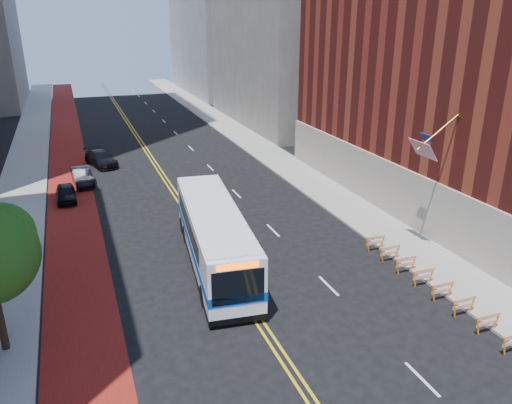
{
  "coord_description": "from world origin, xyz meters",
  "views": [
    {
      "loc": [
        -7.39,
        -15.09,
        14.04
      ],
      "look_at": [
        1.28,
        8.0,
        4.7
      ],
      "focal_mm": 35.0,
      "sensor_mm": 36.0,
      "label": 1
    }
  ],
  "objects": [
    {
      "name": "ground",
      "position": [
        0.0,
        0.0,
        0.0
      ],
      "size": [
        160.0,
        160.0,
        0.0
      ],
      "primitive_type": "plane",
      "color": "black",
      "rests_on": "ground"
    },
    {
      "name": "sidewalk_left",
      "position": [
        -12.0,
        30.0,
        0.07
      ],
      "size": [
        4.0,
        140.0,
        0.15
      ],
      "primitive_type": "cube",
      "color": "gray",
      "rests_on": "ground"
    },
    {
      "name": "sidewalk_right",
      "position": [
        12.0,
        30.0,
        0.07
      ],
      "size": [
        4.0,
        140.0,
        0.15
      ],
      "primitive_type": "cube",
      "color": "gray",
      "rests_on": "ground"
    },
    {
      "name": "bus_lane_paint",
      "position": [
        -8.1,
        30.0,
        0.0
      ],
      "size": [
        3.6,
        140.0,
        0.01
      ],
      "primitive_type": "cube",
      "color": "maroon",
      "rests_on": "ground"
    },
    {
      "name": "center_line_inner",
      "position": [
        -0.18,
        30.0,
        0.0
      ],
      "size": [
        0.14,
        140.0,
        0.01
      ],
      "primitive_type": "cube",
      "color": "gold",
      "rests_on": "ground"
    },
    {
      "name": "center_line_outer",
      "position": [
        0.18,
        30.0,
        0.0
      ],
      "size": [
        0.14,
        140.0,
        0.01
      ],
      "primitive_type": "cube",
      "color": "gold",
      "rests_on": "ground"
    },
    {
      "name": "lane_dashes",
      "position": [
        4.8,
        38.0,
        0.01
      ],
      "size": [
        0.14,
        98.2,
        0.01
      ],
      "color": "silver",
      "rests_on": "ground"
    },
    {
      "name": "construction_barriers",
      "position": [
        9.6,
        3.42,
        0.68
      ],
      "size": [
        1.42,
        10.91,
        1.0
      ],
      "color": "orange",
      "rests_on": "ground"
    },
    {
      "name": "transit_bus",
      "position": [
        -0.33,
        10.72,
        1.89
      ],
      "size": [
        4.34,
        13.4,
        3.62
      ],
      "rotation": [
        0.0,
        0.0,
        -0.11
      ],
      "color": "white",
      "rests_on": "ground"
    },
    {
      "name": "car_a",
      "position": [
        -8.45,
        25.19,
        0.63
      ],
      "size": [
        1.57,
        3.75,
        1.27
      ],
      "primitive_type": "imported",
      "rotation": [
        0.0,
        0.0,
        0.02
      ],
      "color": "black",
      "rests_on": "ground"
    },
    {
      "name": "car_b",
      "position": [
        -7.02,
        29.09,
        0.73
      ],
      "size": [
        1.88,
        4.53,
        1.46
      ],
      "primitive_type": "imported",
      "rotation": [
        0.0,
        0.0,
        0.08
      ],
      "color": "black",
      "rests_on": "ground"
    },
    {
      "name": "car_c",
      "position": [
        -5.05,
        34.5,
        0.71
      ],
      "size": [
        3.33,
        5.28,
        1.42
      ],
      "primitive_type": "imported",
      "rotation": [
        0.0,
        0.0,
        0.29
      ],
      "color": "black",
      "rests_on": "ground"
    }
  ]
}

